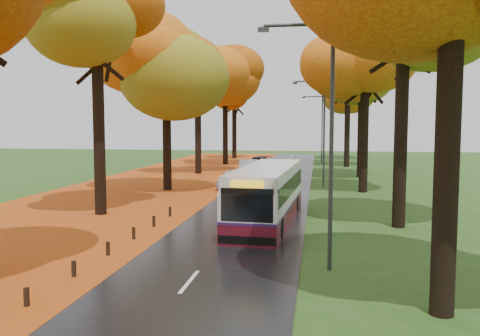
% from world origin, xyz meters
% --- Properties ---
extents(road, '(6.50, 90.00, 0.04)m').
position_xyz_m(road, '(0.00, 25.00, 0.02)').
color(road, black).
rests_on(road, ground).
extents(centre_line, '(0.12, 90.00, 0.01)m').
position_xyz_m(centre_line, '(0.00, 25.00, 0.04)').
color(centre_line, silver).
rests_on(centre_line, road).
extents(leaf_verge, '(12.00, 90.00, 0.02)m').
position_xyz_m(leaf_verge, '(-9.00, 25.00, 0.01)').
color(leaf_verge, maroon).
rests_on(leaf_verge, ground).
extents(leaf_drift, '(0.90, 90.00, 0.01)m').
position_xyz_m(leaf_drift, '(-3.05, 25.00, 0.04)').
color(leaf_drift, '#DC5D16').
rests_on(leaf_drift, road).
extents(trees_left, '(9.20, 74.00, 13.88)m').
position_xyz_m(trees_left, '(-7.18, 27.06, 9.53)').
color(trees_left, black).
rests_on(trees_left, ground).
extents(trees_right, '(9.30, 74.20, 13.96)m').
position_xyz_m(trees_right, '(7.19, 26.91, 9.69)').
color(trees_right, black).
rests_on(trees_right, ground).
extents(bollard_row, '(0.11, 23.51, 0.52)m').
position_xyz_m(bollard_row, '(-3.70, 4.70, 0.26)').
color(bollard_row, black).
rests_on(bollard_row, ground).
extents(streetlamp_near, '(2.45, 0.18, 8.00)m').
position_xyz_m(streetlamp_near, '(3.95, 8.00, 4.71)').
color(streetlamp_near, '#333538').
rests_on(streetlamp_near, ground).
extents(streetlamp_mid, '(2.45, 0.18, 8.00)m').
position_xyz_m(streetlamp_mid, '(3.95, 30.00, 4.71)').
color(streetlamp_mid, '#333538').
rests_on(streetlamp_mid, ground).
extents(streetlamp_far, '(2.45, 0.18, 8.00)m').
position_xyz_m(streetlamp_far, '(3.95, 52.00, 4.71)').
color(streetlamp_far, '#333538').
rests_on(streetlamp_far, ground).
extents(bus, '(2.91, 10.35, 2.69)m').
position_xyz_m(bus, '(1.40, 15.53, 1.45)').
color(bus, '#4E0C18').
rests_on(bus, road).
extents(car_white, '(2.19, 4.36, 1.42)m').
position_xyz_m(car_white, '(-2.35, 28.11, 0.75)').
color(car_white, silver).
rests_on(car_white, road).
extents(car_silver, '(2.20, 4.85, 1.54)m').
position_xyz_m(car_silver, '(-2.22, 35.41, 0.81)').
color(car_silver, '#929499').
rests_on(car_silver, road).
extents(car_dark, '(2.73, 4.72, 1.29)m').
position_xyz_m(car_dark, '(-2.35, 43.45, 0.68)').
color(car_dark, black).
rests_on(car_dark, road).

